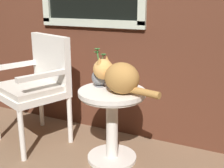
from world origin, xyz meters
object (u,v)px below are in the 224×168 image
Objects in this scene: wicker_side_table at (112,113)px; cat at (118,76)px; pewter_vase_with_ivy at (100,75)px; wicker_chair at (37,82)px.

wicker_side_table is 0.32m from cat.
pewter_vase_with_ivy is (-0.20, 0.08, -0.03)m from cat.
pewter_vase_with_ivy is at bearing 159.51° from wicker_side_table.
cat is 1.88× the size of pewter_vase_with_ivy.
pewter_vase_with_ivy is (0.63, 0.01, 0.14)m from wicker_chair.
wicker_side_table is 1.97× the size of pewter_vase_with_ivy.
pewter_vase_with_ivy is at bearing 0.62° from wicker_chair.
cat is (0.07, -0.03, 0.31)m from wicker_side_table.
cat is at bearing -22.56° from wicker_side_table.
wicker_chair is at bearing -179.38° from pewter_vase_with_ivy.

